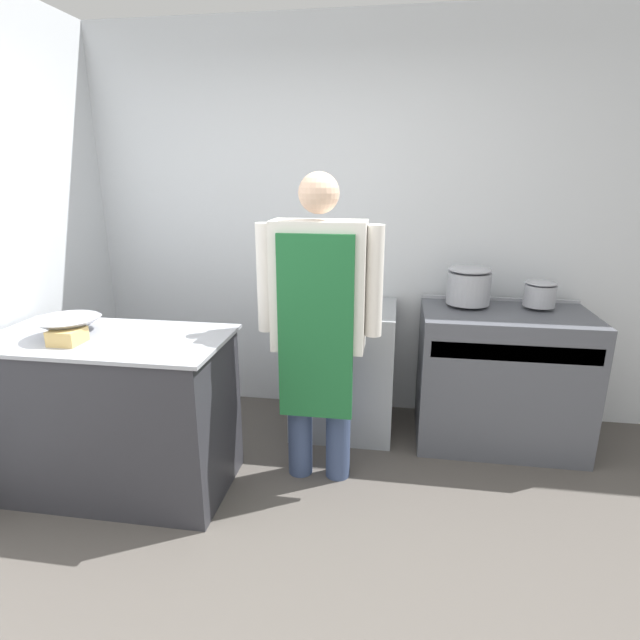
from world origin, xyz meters
name	(u,v)px	position (x,y,z in m)	size (l,w,h in m)	color
wall_back	(333,226)	(0.00, 2.10, 1.35)	(8.00, 0.05, 2.70)	silver
prep_counter	(116,413)	(-1.03, 0.86, 0.44)	(1.27, 0.66, 0.89)	#2D2D33
stove	(500,377)	(1.15, 1.71, 0.44)	(1.03, 0.63, 0.90)	#4C4F56
fridge_unit	(344,368)	(0.13, 1.75, 0.43)	(0.67, 0.62, 0.86)	#93999E
person_cook	(319,314)	(0.06, 1.13, 0.99)	(0.67, 0.24, 1.72)	#38476B
mixing_bowl	(68,328)	(-1.22, 0.82, 0.94)	(0.33, 0.33, 0.11)	#9EA0A8
small_bowl	(82,323)	(-1.23, 0.95, 0.92)	(0.21, 0.21, 0.07)	#9EA0A8
plastic_tub	(67,336)	(-1.16, 0.73, 0.93)	(0.15, 0.15, 0.08)	#D8B266
stock_pot	(469,285)	(0.92, 1.82, 1.02)	(0.27, 0.27, 0.25)	#9EA0A8
sauce_pot	(540,293)	(1.36, 1.82, 0.98)	(0.19, 0.19, 0.17)	#9EA0A8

